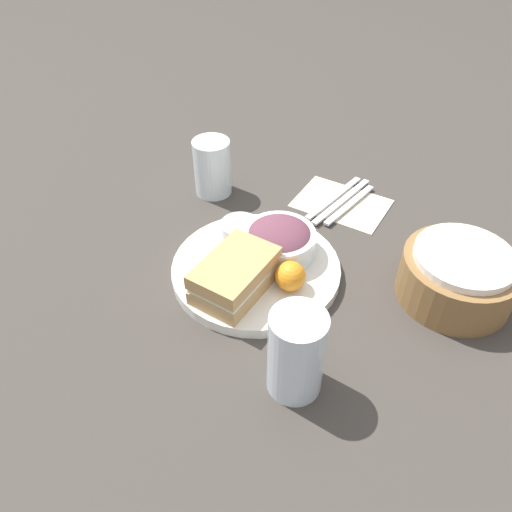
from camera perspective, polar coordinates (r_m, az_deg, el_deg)
name	(u,v)px	position (r m, az deg, el deg)	size (l,w,h in m)	color
ground_plane	(256,273)	(0.83, 0.00, -1.99)	(4.00, 4.00, 0.00)	#3D3833
plate	(256,269)	(0.82, 0.00, -1.52)	(0.28, 0.28, 0.02)	white
sandwich	(235,275)	(0.76, -2.46, -2.19)	(0.14, 0.09, 0.06)	tan
salad_bowl	(279,240)	(0.82, 2.67, 1.83)	(0.12, 0.12, 0.06)	white
dressing_cup	(240,230)	(0.86, -1.84, 2.98)	(0.07, 0.07, 0.03)	#B7B7BC
orange_wedge	(290,276)	(0.76, 3.95, -2.30)	(0.05, 0.05, 0.05)	orange
drink_glass	(296,353)	(0.64, 4.62, -11.03)	(0.07, 0.07, 0.13)	silver
bread_basket	(458,276)	(0.82, 22.08, -2.12)	(0.18, 0.18, 0.09)	olive
napkin	(341,203)	(0.99, 9.73, 5.98)	(0.12, 0.17, 0.00)	beige
fork	(334,198)	(1.00, 8.89, 6.60)	(0.18, 0.01, 0.01)	silver
knife	(342,201)	(0.99, 9.76, 6.19)	(0.19, 0.01, 0.01)	silver
spoon	(350,205)	(0.98, 10.64, 5.78)	(0.16, 0.01, 0.01)	silver
water_glass	(212,167)	(0.99, -5.01, 10.06)	(0.07, 0.07, 0.11)	silver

